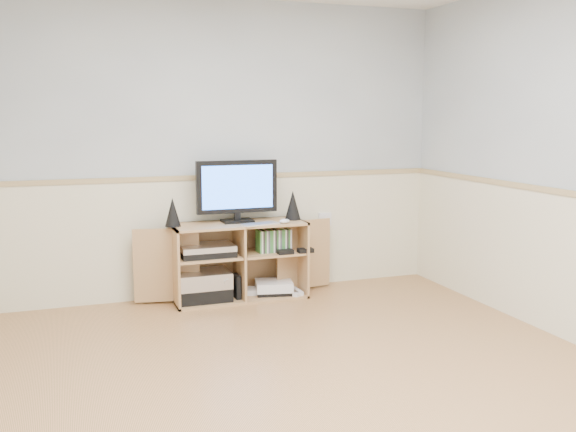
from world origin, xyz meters
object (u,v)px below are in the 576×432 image
at_px(media_cabinet, 238,259).
at_px(monitor, 237,189).
at_px(keyboard, 260,224).
at_px(game_consoles, 272,288).

xyz_separation_m(media_cabinet, monitor, (0.00, -0.00, 0.60)).
bearing_deg(keyboard, game_consoles, 28.70).
relative_size(media_cabinet, keyboard, 5.66).
xyz_separation_m(monitor, keyboard, (0.14, -0.19, -0.28)).
height_order(media_cabinet, game_consoles, media_cabinet).
height_order(monitor, keyboard, monitor).
xyz_separation_m(media_cabinet, game_consoles, (0.29, -0.06, -0.26)).
relative_size(monitor, game_consoles, 1.49).
xyz_separation_m(media_cabinet, keyboard, (0.14, -0.19, 0.32)).
bearing_deg(monitor, media_cabinet, 90.00).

